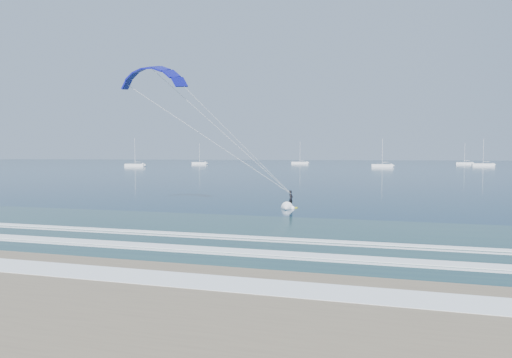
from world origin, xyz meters
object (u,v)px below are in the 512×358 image
Objects in this scene: kitesurfer_rig at (223,133)px; sailboat_2 at (300,163)px; sailboat_0 at (135,165)px; sailboat_3 at (382,165)px; sailboat_1 at (200,163)px; sailboat_4 at (464,163)px; sailboat_5 at (483,165)px.

kitesurfer_rig reaches higher than sailboat_2.
sailboat_0 is 0.98× the size of sailboat_2.
sailboat_3 is (104.74, 21.17, -0.00)m from sailboat_0.
sailboat_3 is (95.65, -29.32, 0.01)m from sailboat_1.
sailboat_0 is 1.11× the size of sailboat_1.
sailboat_0 reaches higher than sailboat_4.
kitesurfer_rig is 222.18m from sailboat_2.
sailboat_2 is 1.10× the size of sailboat_4.
sailboat_0 is 99.11m from sailboat_2.
sailboat_2 is 87.81m from sailboat_4.
sailboat_3 is 1.04× the size of sailboat_4.
sailboat_1 is at bearing -179.46° from sailboat_5.
sailboat_3 reaches higher than sailboat_4.
sailboat_4 is at bearing 57.32° from sailboat_3.
kitesurfer_rig is 1.27× the size of sailboat_3.
sailboat_5 reaches higher than sailboat_0.
kitesurfer_rig reaches higher than sailboat_4.
sailboat_5 reaches higher than sailboat_1.
sailboat_4 is (146.26, 85.90, -0.01)m from sailboat_0.
kitesurfer_rig is at bearing -81.17° from sailboat_2.
sailboat_5 is at bearing 19.16° from sailboat_0.
sailboat_1 is at bearing 162.96° from sailboat_3.
sailboat_1 is at bearing 113.75° from kitesurfer_rig.
sailboat_5 is (44.31, 30.63, 0.00)m from sailboat_3.
sailboat_1 is 139.97m from sailboat_5.
sailboat_2 reaches higher than sailboat_3.
sailboat_1 is 57.63m from sailboat_2.
sailboat_2 is 74.64m from sailboat_3.
sailboat_2 is 1.01× the size of sailboat_5.
sailboat_2 reaches higher than sailboat_4.
kitesurfer_rig is 167.68m from sailboat_0.
sailboat_4 is 34.22m from sailboat_5.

